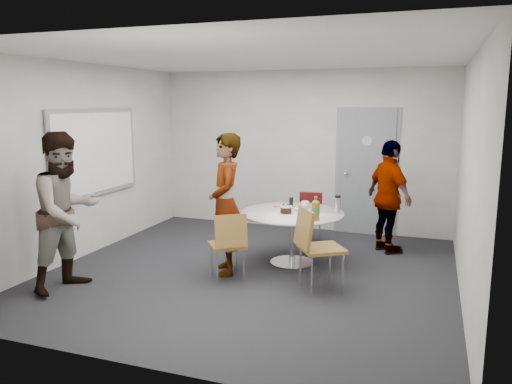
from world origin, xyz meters
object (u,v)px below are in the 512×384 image
at_px(door, 366,172).
at_px(chair_near_left, 229,240).
at_px(whiteboard, 96,152).
at_px(chair_near_right, 314,241).
at_px(person_right, 389,197).
at_px(person_main, 226,204).
at_px(chair_far, 310,213).
at_px(person_left, 67,212).
at_px(table, 294,219).

height_order(door, chair_near_left, door).
xyz_separation_m(whiteboard, chair_near_right, (3.35, -0.55, -0.85)).
distance_m(chair_near_right, person_right, 1.99).
xyz_separation_m(door, whiteboard, (-3.56, -2.28, 0.42)).
bearing_deg(chair_near_left, person_main, 82.13).
xyz_separation_m(chair_near_left, person_main, (-0.17, 0.31, 0.37)).
distance_m(chair_far, person_main, 1.93).
distance_m(whiteboard, person_right, 4.27).
height_order(whiteboard, person_left, whiteboard).
relative_size(whiteboard, table, 1.38).
distance_m(chair_near_right, chair_far, 2.08).
bearing_deg(whiteboard, chair_far, 27.26).
xyz_separation_m(person_left, person_right, (3.38, 2.73, -0.10)).
distance_m(chair_near_left, person_main, 0.51).
xyz_separation_m(whiteboard, person_right, (4.02, 1.31, -0.63)).
distance_m(chair_near_left, chair_near_right, 1.03).
height_order(chair_near_right, person_left, person_left).
distance_m(door, chair_far, 1.23).
height_order(whiteboard, table, whiteboard).
distance_m(door, table, 2.11).
xyz_separation_m(door, table, (-0.68, -1.96, -0.41)).
bearing_deg(person_main, person_left, -80.21).
relative_size(whiteboard, person_left, 1.03).
bearing_deg(person_main, chair_near_right, 51.21).
relative_size(door, whiteboard, 1.12).
distance_m(whiteboard, chair_far, 3.33).
relative_size(chair_near_left, person_main, 0.48).
bearing_deg(table, person_right, 40.80).
distance_m(whiteboard, table, 3.01).
relative_size(table, chair_near_left, 1.60).
distance_m(door, whiteboard, 4.25).
bearing_deg(person_left, chair_near_right, -60.82).
bearing_deg(door, chair_far, -131.54).
relative_size(person_left, person_right, 1.12).
xyz_separation_m(door, person_left, (-2.92, -3.70, -0.11)).
bearing_deg(person_right, chair_near_right, 120.87).
bearing_deg(person_main, person_right, 103.76).
relative_size(chair_far, person_main, 0.44).
bearing_deg(chair_near_left, chair_far, 39.34).
distance_m(chair_near_left, chair_far, 2.12).
relative_size(whiteboard, chair_near_left, 2.21).
relative_size(table, chair_near_right, 1.41).
distance_m(person_left, person_right, 4.34).
bearing_deg(person_main, table, 103.50).
xyz_separation_m(chair_far, person_left, (-2.19, -2.87, 0.45)).
bearing_deg(whiteboard, person_main, -7.81).
height_order(door, person_main, door).
relative_size(table, chair_far, 1.76).
bearing_deg(table, chair_near_left, -121.15).
relative_size(door, table, 1.54).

